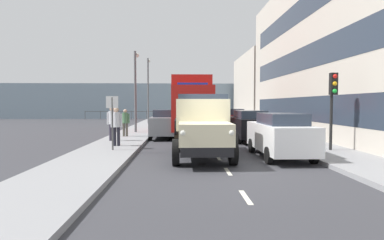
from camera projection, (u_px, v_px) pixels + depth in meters
ground_plane at (202, 133)px, 22.68m from camera, size 80.00×80.00×0.00m
sidewalk_left at (266, 132)px, 22.83m from camera, size 2.57×40.96×0.15m
sidewalk_right at (136, 133)px, 22.52m from camera, size 2.57×40.96×0.15m
road_centreline_markings at (202, 134)px, 22.14m from camera, size 0.12×36.59×0.01m
building_terrace at (364, 51)px, 19.64m from camera, size 7.75×24.08×10.65m
building_far_block at (274, 88)px, 38.63m from camera, size 7.74×12.42×7.92m
sea_horizon at (191, 101)px, 45.99m from camera, size 80.00×0.80×5.00m
seawall_railing at (192, 113)px, 42.48m from camera, size 28.08×0.08×1.20m
truck_vintage_cream at (202, 128)px, 12.09m from camera, size 2.17×5.64×2.43m
lorry_cargo_red at (191, 104)px, 21.40m from camera, size 2.58×8.20×3.87m
car_white_kerbside_near at (280, 135)px, 12.35m from camera, size 1.75×4.25×1.72m
car_black_kerbside_1 at (249, 125)px, 17.99m from camera, size 1.80×4.56×1.72m
car_maroon_kerbside_2 at (232, 120)px, 24.07m from camera, size 1.77×3.83×1.72m
car_grey_oppositeside_0 at (166, 123)px, 19.56m from camera, size 1.83×4.06×1.72m
pedestrian_strolling at (116, 123)px, 14.75m from camera, size 0.53×0.34×1.78m
pedestrian_in_dark_coat at (112, 121)px, 16.81m from camera, size 0.53×0.34×1.79m
pedestrian_near_railing at (125, 120)px, 19.14m from camera, size 0.53×0.34×1.62m
traffic_light_near at (333, 94)px, 13.26m from camera, size 0.28×0.41×3.20m
lamp_post_promenade at (136, 83)px, 22.20m from camera, size 0.32×1.14×5.55m
lamp_post_far at (148, 85)px, 32.12m from camera, size 0.32×1.14×6.48m
street_sign at (112, 113)px, 13.39m from camera, size 0.50×0.07×2.25m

